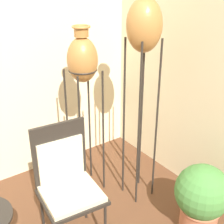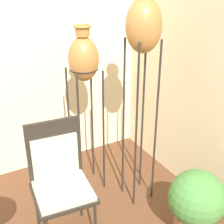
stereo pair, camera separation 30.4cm
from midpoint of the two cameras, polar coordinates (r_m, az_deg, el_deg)
The scene contains 4 objects.
vase_stand_tall at distance 2.74m, azimuth 9.06°, elevation 14.51°, with size 0.31×0.31×2.10m.
vase_stand_medium at distance 2.95m, azimuth -2.25°, elevation 9.05°, with size 0.29×0.29×1.75m.
chair at distance 2.72m, azimuth -6.38°, elevation -11.61°, with size 0.54×0.51×1.08m.
potted_plant at distance 2.92m, azimuth 18.14°, elevation -15.80°, with size 0.49×0.49×0.68m.
Camera 2 is at (-0.29, -1.44, 2.23)m, focal length 50.00 mm.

